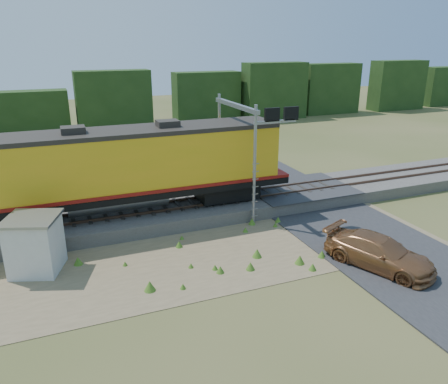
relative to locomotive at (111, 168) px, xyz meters
name	(u,v)px	position (x,y,z in m)	size (l,w,h in m)	color
ground	(244,252)	(5.74, -6.00, -3.65)	(140.00, 140.00, 0.00)	#475123
ballast	(205,207)	(5.74, 0.00, -3.25)	(70.00, 5.00, 0.80)	slate
rails	(205,200)	(5.74, 0.00, -2.77)	(70.00, 1.54, 0.16)	brown
dirt_shoulder	(205,255)	(3.74, -5.50, -3.63)	(26.00, 8.00, 0.03)	#8C7754
road	(345,226)	(12.74, -5.26, -3.56)	(7.00, 66.00, 0.86)	#38383A
tree_line_north	(120,103)	(5.74, 32.00, -0.58)	(130.00, 3.00, 6.50)	#1D3714
weed_clumps	(179,264)	(2.24, -5.90, -3.65)	(15.00, 6.20, 0.56)	#497722
locomotive	(111,168)	(0.00, 0.00, 0.00)	(21.10, 3.22, 5.44)	black
shed	(35,244)	(-4.29, -4.01, -2.23)	(3.00, 3.00, 2.79)	silver
signal_gantry	(246,130)	(8.18, -0.67, 1.75)	(2.86, 6.20, 7.21)	gray
car	(379,252)	(11.22, -9.86, -2.86)	(2.19, 5.40, 1.57)	#9E643A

